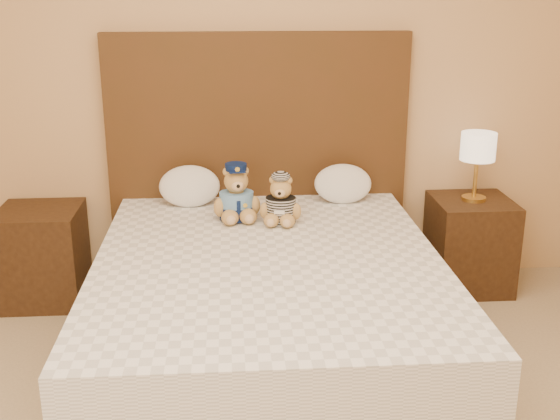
% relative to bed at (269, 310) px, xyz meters
% --- Properties ---
extents(bed, '(1.60, 2.00, 0.55)m').
position_rel_bed_xyz_m(bed, '(0.00, 0.00, 0.00)').
color(bed, white).
rests_on(bed, ground).
extents(headboard, '(1.75, 0.08, 1.50)m').
position_rel_bed_xyz_m(headboard, '(0.00, 1.01, 0.47)').
color(headboard, '#462915').
rests_on(headboard, ground).
extents(nightstand_left, '(0.45, 0.45, 0.55)m').
position_rel_bed_xyz_m(nightstand_left, '(-1.25, 0.80, -0.00)').
color(nightstand_left, '#3C2513').
rests_on(nightstand_left, ground).
extents(nightstand_right, '(0.45, 0.45, 0.55)m').
position_rel_bed_xyz_m(nightstand_right, '(1.25, 0.80, -0.00)').
color(nightstand_right, '#3C2513').
rests_on(nightstand_right, ground).
extents(lamp, '(0.20, 0.20, 0.40)m').
position_rel_bed_xyz_m(lamp, '(1.25, 0.80, 0.57)').
color(lamp, gold).
rests_on(lamp, nightstand_right).
extents(teddy_police, '(0.29, 0.28, 0.30)m').
position_rel_bed_xyz_m(teddy_police, '(-0.14, 0.55, 0.43)').
color(teddy_police, '#AF8A44').
rests_on(teddy_police, bed).
extents(teddy_prisoner, '(0.26, 0.26, 0.26)m').
position_rel_bed_xyz_m(teddy_prisoner, '(0.09, 0.48, 0.40)').
color(teddy_prisoner, '#AF8A44').
rests_on(teddy_prisoner, bed).
extents(pillow_left, '(0.34, 0.22, 0.24)m').
position_rel_bed_xyz_m(pillow_left, '(-0.40, 0.83, 0.40)').
color(pillow_left, white).
rests_on(pillow_left, bed).
extents(pillow_right, '(0.33, 0.21, 0.23)m').
position_rel_bed_xyz_m(pillow_right, '(0.48, 0.83, 0.39)').
color(pillow_right, white).
rests_on(pillow_right, bed).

